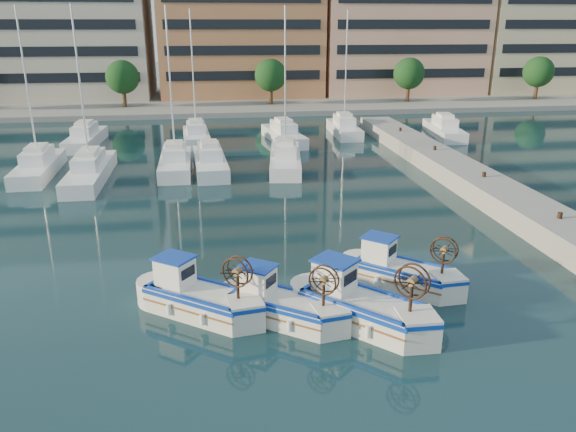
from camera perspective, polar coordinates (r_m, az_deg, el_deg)
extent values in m
plane|color=#193B43|center=(21.14, 3.89, -10.28)|extent=(300.00, 300.00, 0.00)
cube|color=gray|center=(32.56, 23.83, -0.06)|extent=(3.00, 60.00, 1.20)
cube|color=gray|center=(85.70, -5.50, 12.19)|extent=(180.00, 40.00, 0.60)
cube|color=beige|center=(85.17, -22.16, 18.20)|extent=(23.00, 14.00, 21.00)
cube|color=black|center=(78.36, -23.36, 18.10)|extent=(21.16, 0.12, 18.90)
cube|color=#C1794B|center=(83.21, -4.99, 20.83)|extent=(22.00, 14.00, 25.00)
cube|color=black|center=(76.23, -4.65, 21.02)|extent=(20.24, 0.12, 22.50)
cube|color=#EFAA85|center=(87.62, 11.18, 19.49)|extent=(23.00, 14.00, 22.00)
cube|color=black|center=(81.02, 12.85, 19.45)|extent=(21.16, 0.12, 19.80)
cube|color=beige|center=(97.45, 24.84, 18.69)|extent=(22.00, 14.00, 24.00)
cube|color=black|center=(91.56, 27.25, 18.45)|extent=(20.24, 0.12, 21.60)
cylinder|color=#3F2B19|center=(72.75, -16.27, 11.28)|extent=(0.50, 0.50, 3.00)
sphere|color=#18431A|center=(72.47, -16.47, 13.39)|extent=(4.00, 4.00, 4.00)
cylinder|color=#3F2B19|center=(72.50, -1.75, 11.99)|extent=(0.50, 0.50, 3.00)
sphere|color=#18431A|center=(72.22, -1.78, 14.12)|extent=(4.00, 4.00, 4.00)
cylinder|color=#3F2B19|center=(76.60, 12.05, 11.97)|extent=(0.50, 0.50, 3.00)
sphere|color=#18431A|center=(76.34, 12.20, 13.98)|extent=(4.00, 4.00, 4.00)
cylinder|color=#3F2B19|center=(84.43, 23.86, 11.42)|extent=(0.50, 0.50, 3.00)
sphere|color=#18431A|center=(84.19, 24.10, 13.23)|extent=(4.00, 4.00, 4.00)
cube|color=white|center=(44.11, -23.97, 4.47)|extent=(2.51, 8.82, 1.00)
cylinder|color=silver|center=(43.22, -24.95, 11.53)|extent=(0.12, 0.12, 11.00)
cube|color=white|center=(41.37, -19.43, 4.16)|extent=(2.25, 10.07, 1.00)
cylinder|color=silver|center=(40.42, -20.29, 11.71)|extent=(0.12, 0.12, 11.00)
cube|color=white|center=(42.29, -11.34, 5.18)|extent=(2.30, 8.07, 1.00)
cylinder|color=silver|center=(41.36, -11.84, 12.60)|extent=(0.12, 0.12, 11.00)
cube|color=white|center=(42.08, -7.92, 5.31)|extent=(2.65, 8.61, 1.00)
cube|color=white|center=(42.74, -0.27, 5.70)|extent=(3.43, 9.64, 1.00)
cylinder|color=silver|center=(41.82, -0.29, 13.05)|extent=(0.12, 0.12, 11.00)
cube|color=white|center=(53.64, -19.85, 7.32)|extent=(2.53, 8.65, 1.00)
cube|color=white|center=(52.17, -9.29, 7.89)|extent=(2.61, 7.18, 1.00)
cylinder|color=silver|center=(51.42, -9.62, 13.91)|extent=(0.12, 0.12, 11.00)
cube|color=white|center=(51.99, -0.45, 8.10)|extent=(3.35, 8.60, 1.00)
cube|color=white|center=(55.61, 5.71, 8.72)|extent=(2.49, 7.90, 1.00)
cylinder|color=silver|center=(54.90, 5.90, 14.38)|extent=(0.12, 0.12, 11.00)
cube|color=white|center=(56.82, 15.56, 8.35)|extent=(3.44, 8.94, 1.00)
cube|color=silver|center=(21.36, -8.87, -8.66)|extent=(4.19, 3.72, 0.99)
cube|color=#0C32A0|center=(21.19, -8.92, -7.76)|extent=(4.31, 3.84, 0.15)
cube|color=blue|center=(21.22, -8.92, -7.90)|extent=(3.65, 3.19, 0.06)
cube|color=white|center=(21.57, -11.42, -5.54)|extent=(1.60, 1.56, 1.04)
cube|color=#0C32A0|center=(21.35, -11.52, -4.16)|extent=(1.80, 1.76, 0.08)
cylinder|color=#331E14|center=(19.99, -5.11, -7.17)|extent=(0.11, 0.11, 1.09)
cylinder|color=brown|center=(19.74, -5.16, -5.65)|extent=(0.39, 0.40, 0.26)
torus|color=#331E14|center=(19.64, -5.39, -5.79)|extent=(0.92, 0.71, 1.10)
torus|color=#331E14|center=(19.85, -4.94, -5.50)|extent=(0.92, 0.71, 1.10)
cube|color=silver|center=(20.68, -0.52, -9.48)|extent=(3.97, 3.48, 0.93)
cube|color=#0C32A0|center=(20.51, -0.53, -8.60)|extent=(4.09, 3.59, 0.14)
cube|color=blue|center=(20.54, -0.53, -8.74)|extent=(3.46, 2.98, 0.05)
cube|color=white|center=(20.72, -3.15, -6.48)|extent=(1.51, 1.47, 0.98)
cube|color=#0C32A0|center=(20.49, -3.18, -5.14)|extent=(1.70, 1.66, 0.07)
cylinder|color=#331E14|center=(19.60, 3.64, -7.97)|extent=(0.11, 0.11, 1.03)
cylinder|color=brown|center=(19.36, 3.67, -6.51)|extent=(0.37, 0.38, 0.25)
torus|color=#331E14|center=(19.25, 3.51, -6.66)|extent=(0.88, 0.66, 1.04)
torus|color=#331E14|center=(19.47, 3.83, -6.36)|extent=(0.88, 0.66, 1.04)
cube|color=silver|center=(20.56, 7.54, -9.63)|extent=(4.26, 4.31, 1.06)
cube|color=#0C32A0|center=(20.37, 7.59, -8.64)|extent=(4.39, 4.44, 0.16)
cube|color=blue|center=(20.40, 7.58, -8.79)|extent=(3.68, 3.73, 0.06)
cube|color=white|center=(20.63, 4.75, -6.04)|extent=(1.71, 1.72, 1.11)
cube|color=#0C32A0|center=(20.38, 4.80, -4.50)|extent=(1.93, 1.93, 0.08)
cylinder|color=#331E14|center=(19.32, 12.37, -8.17)|extent=(0.12, 0.12, 1.17)
cylinder|color=brown|center=(19.05, 12.51, -6.49)|extent=(0.43, 0.43, 0.28)
torus|color=#331E14|center=(18.92, 12.31, -6.65)|extent=(0.88, 0.90, 1.18)
torus|color=#331E14|center=(19.18, 12.71, -6.33)|extent=(0.88, 0.90, 1.18)
cube|color=silver|center=(23.64, 11.51, -6.05)|extent=(3.91, 3.72, 0.95)
cube|color=#0C32A0|center=(23.49, 11.57, -5.25)|extent=(4.02, 3.83, 0.14)
cube|color=blue|center=(23.52, 11.56, -5.38)|extent=(3.39, 3.20, 0.05)
cube|color=white|center=(23.63, 9.24, -3.35)|extent=(1.53, 1.52, 0.99)
cube|color=#0C32A0|center=(23.43, 9.31, -2.13)|extent=(1.72, 1.71, 0.07)
cylinder|color=#331E14|center=(22.76, 15.45, -4.64)|extent=(0.11, 0.11, 1.05)
cylinder|color=brown|center=(22.55, 15.57, -3.33)|extent=(0.38, 0.38, 0.25)
torus|color=#331E14|center=(22.43, 15.46, -3.45)|extent=(0.83, 0.75, 1.05)
torus|color=#331E14|center=(22.67, 15.68, -3.22)|extent=(0.83, 0.75, 1.05)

